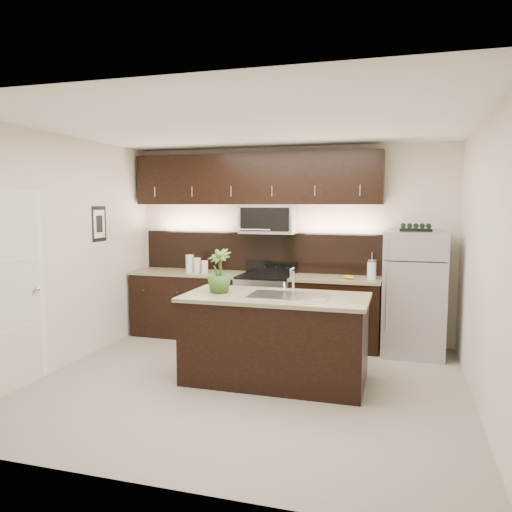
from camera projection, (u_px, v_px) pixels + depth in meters
The scene contains 12 objects.
ground at pixel (247, 385), 5.28m from camera, with size 4.50×4.50×0.00m, color gray.
room_walls at pixel (235, 225), 5.10m from camera, with size 4.52×4.02×2.71m.
counter_run at pixel (252, 307), 6.97m from camera, with size 3.51×0.65×0.94m.
upper_fixtures at pixel (257, 187), 6.93m from camera, with size 3.49×0.40×1.66m.
island at pixel (275, 338), 5.35m from camera, with size 1.96×0.96×0.94m.
sink_faucet at pixel (289, 294), 5.27m from camera, with size 0.84×0.50×0.28m.
refrigerator at pixel (414, 293), 6.28m from camera, with size 0.76×0.68×1.57m, color #B2B2B7.
wine_rack at pixel (416, 228), 6.19m from camera, with size 0.39×0.24×0.09m.
plant at pixel (219, 271), 5.44m from camera, with size 0.27×0.27×0.48m, color #355923.
canisters at pixel (195, 265), 7.07m from camera, with size 0.36×0.17×0.25m.
french_press at pixel (372, 270), 6.41m from camera, with size 0.12×0.12×0.34m.
bananas at pixel (347, 277), 6.48m from camera, with size 0.16×0.12×0.05m, color #BF921B.
Camera 1 is at (1.53, -4.88, 1.91)m, focal length 35.00 mm.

